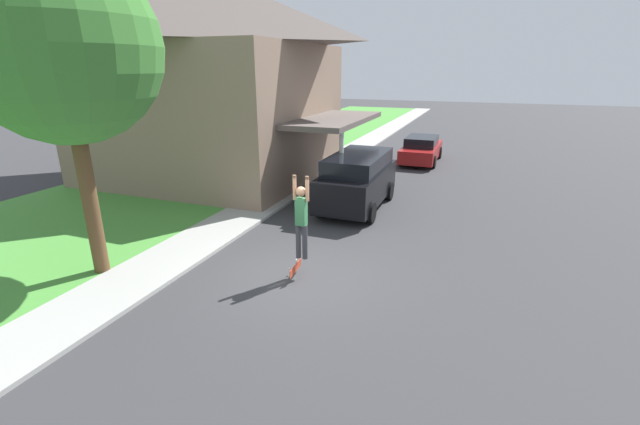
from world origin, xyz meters
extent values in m
plane|color=#333335|center=(0.00, 0.00, 0.00)|extent=(120.00, 120.00, 0.00)
cube|color=#478E38|center=(-8.00, 6.00, 0.04)|extent=(10.00, 80.00, 0.08)
cube|color=#9E9E99|center=(-3.60, 6.00, 0.05)|extent=(1.80, 80.00, 0.10)
cube|color=#89705B|center=(-7.83, 8.07, 2.98)|extent=(9.53, 8.63, 5.79)
pyramid|color=#5B514C|center=(-7.83, 8.07, 7.31)|extent=(10.33, 9.43, 2.88)
cube|color=#5B514C|center=(-1.97, 8.07, 2.88)|extent=(2.60, 6.04, 0.20)
cylinder|color=silver|center=(-0.87, 5.92, 1.43)|extent=(0.16, 0.16, 2.70)
cylinder|color=brown|center=(-4.66, -1.65, 2.14)|extent=(0.36, 0.36, 4.12)
sphere|color=#38752D|center=(-4.66, -1.65, 5.35)|extent=(4.17, 4.17, 4.17)
cube|color=black|center=(-0.20, 5.79, 0.87)|extent=(1.88, 4.57, 1.11)
cube|color=black|center=(-0.20, 5.91, 1.70)|extent=(1.73, 3.56, 0.56)
cylinder|color=black|center=(-1.11, 7.21, 0.36)|extent=(0.24, 0.71, 0.71)
cylinder|color=black|center=(0.70, 7.21, 0.36)|extent=(0.24, 0.71, 0.71)
cylinder|color=black|center=(-1.11, 4.38, 0.36)|extent=(0.24, 0.71, 0.71)
cylinder|color=black|center=(0.70, 4.38, 0.36)|extent=(0.24, 0.71, 0.71)
cube|color=maroon|center=(0.79, 14.82, 0.57)|extent=(1.75, 4.50, 0.69)
cube|color=black|center=(0.79, 14.71, 1.16)|extent=(1.54, 2.34, 0.49)
cylinder|color=black|center=(-0.06, 16.17, 0.32)|extent=(0.20, 0.65, 0.65)
cylinder|color=black|center=(1.64, 16.17, 0.32)|extent=(0.20, 0.65, 0.65)
cylinder|color=black|center=(-0.06, 13.47, 0.32)|extent=(0.20, 0.65, 0.65)
cylinder|color=black|center=(1.64, 13.47, 0.32)|extent=(0.20, 0.65, 0.65)
cylinder|color=#38383D|center=(0.01, 0.02, 0.93)|extent=(0.13, 0.13, 0.87)
cylinder|color=#38383D|center=(0.18, 0.02, 0.93)|extent=(0.13, 0.13, 0.87)
cube|color=#337042|center=(0.10, 0.02, 1.70)|extent=(0.25, 0.20, 0.67)
sphere|color=#9E7051|center=(0.10, 0.02, 2.19)|extent=(0.24, 0.24, 0.24)
cylinder|color=#9E7051|center=(-0.06, 0.02, 2.27)|extent=(0.09, 0.09, 0.59)
cylinder|color=#9E7051|center=(0.26, 0.02, 2.27)|extent=(0.09, 0.09, 0.59)
cube|color=#B73D23|center=(-0.01, -0.14, 0.27)|extent=(0.08, 0.78, 0.20)
cylinder|color=silver|center=(-0.09, 0.10, 0.36)|extent=(0.03, 0.06, 0.06)
cylinder|color=silver|center=(-0.09, 0.10, 0.18)|extent=(0.03, 0.06, 0.06)
cylinder|color=silver|center=(-0.05, -0.38, 0.36)|extent=(0.03, 0.06, 0.06)
cylinder|color=silver|center=(-0.05, -0.38, 0.18)|extent=(0.03, 0.06, 0.06)
camera|label=1|loc=(3.96, -8.75, 4.94)|focal=24.00mm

